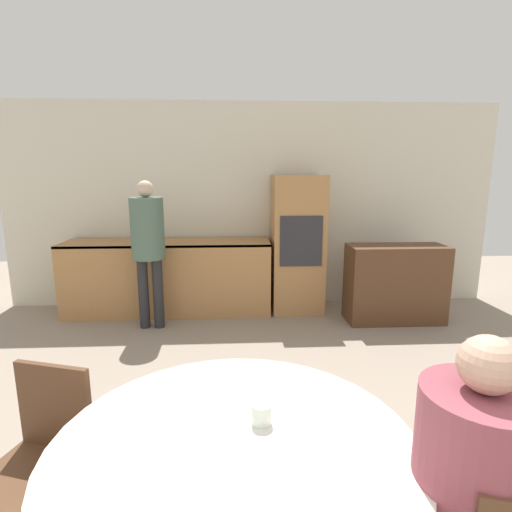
{
  "coord_description": "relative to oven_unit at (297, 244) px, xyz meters",
  "views": [
    {
      "loc": [
        -0.23,
        -0.04,
        1.71
      ],
      "look_at": [
        -0.07,
        2.88,
        1.11
      ],
      "focal_mm": 28.0,
      "sensor_mm": 36.0,
      "label": 1
    }
  ],
  "objects": [
    {
      "name": "kitchen_counter",
      "position": [
        -1.61,
        -0.01,
        -0.39
      ],
      "size": [
        2.51,
        0.6,
        0.9
      ],
      "color": "#AD7A47",
      "rests_on": "ground_plane"
    },
    {
      "name": "bowl_centre",
      "position": [
        -0.37,
        -3.94,
        -0.07
      ],
      "size": [
        0.18,
        0.18,
        0.05
      ],
      "color": "white",
      "rests_on": "dining_table"
    },
    {
      "name": "person_standing",
      "position": [
        -1.73,
        -0.53,
        0.17
      ],
      "size": [
        0.36,
        0.36,
        1.65
      ],
      "color": "#262628",
      "rests_on": "ground_plane"
    },
    {
      "name": "cup",
      "position": [
        -0.69,
        -3.49,
        -0.05
      ],
      "size": [
        0.08,
        0.08,
        0.08
      ],
      "color": "silver",
      "rests_on": "dining_table"
    },
    {
      "name": "wall_back",
      "position": [
        -0.55,
        0.34,
        0.45
      ],
      "size": [
        6.33,
        0.05,
        2.6
      ],
      "color": "beige",
      "rests_on": "ground_plane"
    },
    {
      "name": "oven_unit",
      "position": [
        0.0,
        0.0,
        0.0
      ],
      "size": [
        0.63,
        0.59,
        1.7
      ],
      "color": "#AD7A47",
      "rests_on": "ground_plane"
    },
    {
      "name": "bowl_near",
      "position": [
        -0.89,
        -3.91,
        -0.07
      ],
      "size": [
        0.18,
        0.18,
        0.04
      ],
      "color": "white",
      "rests_on": "dining_table"
    },
    {
      "name": "chair_far_left",
      "position": [
        -1.65,
        -3.25,
        -0.36
      ],
      "size": [
        0.5,
        0.5,
        0.86
      ],
      "rotation": [
        0.0,
        0.0,
        5.99
      ],
      "color": "#51331E",
      "rests_on": "ground_plane"
    },
    {
      "name": "person_seated",
      "position": [
        -0.03,
        -3.85,
        -0.14
      ],
      "size": [
        0.38,
        0.45,
        1.24
      ],
      "color": "#262628",
      "rests_on": "ground_plane"
    },
    {
      "name": "sideboard",
      "position": [
        1.09,
        -0.47,
        -0.4
      ],
      "size": [
        1.12,
        0.45,
        0.91
      ],
      "color": "#51331E",
      "rests_on": "ground_plane"
    },
    {
      "name": "dining_table",
      "position": [
        -0.79,
        -3.6,
        -0.32
      ],
      "size": [
        1.34,
        1.34,
        0.76
      ],
      "color": "#51331E",
      "rests_on": "ground_plane"
    }
  ]
}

